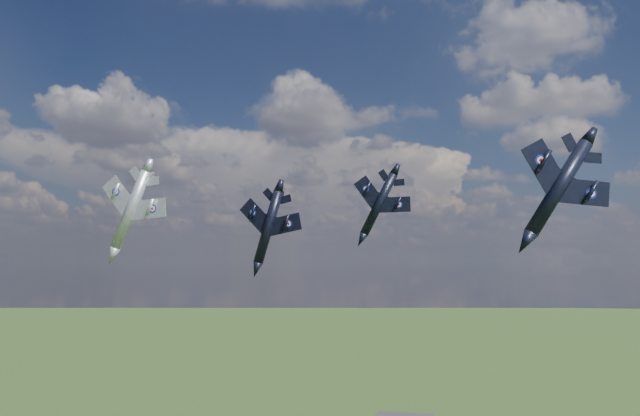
% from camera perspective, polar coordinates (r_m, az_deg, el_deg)
% --- Properties ---
extents(jet_lead_navy, '(12.37, 15.33, 5.68)m').
position_cam_1_polar(jet_lead_navy, '(85.23, -4.74, -1.71)').
color(jet_lead_navy, black).
extents(jet_right_navy, '(14.52, 17.69, 8.72)m').
position_cam_1_polar(jet_right_navy, '(68.34, 20.99, 1.74)').
color(jet_right_navy, black).
extents(jet_high_navy, '(10.79, 14.50, 7.25)m').
position_cam_1_polar(jet_high_navy, '(97.23, 5.41, 0.38)').
color(jet_high_navy, black).
extents(jet_left_silver, '(12.95, 16.79, 7.55)m').
position_cam_1_polar(jet_left_silver, '(91.47, -16.90, -0.12)').
color(jet_left_silver, '#9798A0').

